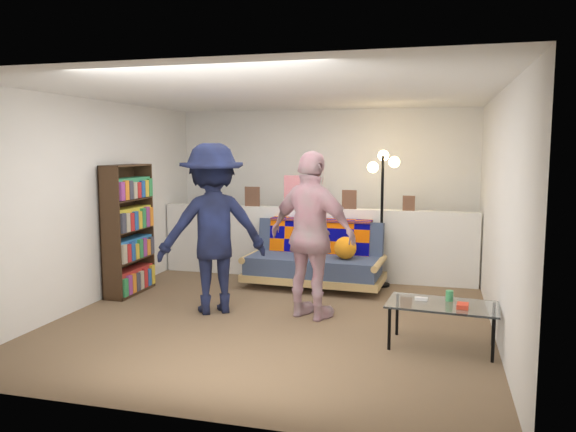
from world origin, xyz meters
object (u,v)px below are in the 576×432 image
object	(u,v)px
futon_sofa	(316,260)
person_right	(312,235)
person_left	(213,229)
floor_lamp	(383,190)
coffee_table	(443,307)
bookshelf	(128,234)

from	to	relation	value
futon_sofa	person_right	bearing A→B (deg)	-79.86
person_left	floor_lamp	bearing A→B (deg)	-167.53
coffee_table	floor_lamp	world-z (taller)	floor_lamp
floor_lamp	futon_sofa	bearing A→B (deg)	-160.15
floor_lamp	person_right	distance (m)	1.79
futon_sofa	coffee_table	bearing A→B (deg)	-50.38
coffee_table	floor_lamp	bearing A→B (deg)	109.27
person_left	person_right	size ratio (longest dim) A/B	1.04
futon_sofa	coffee_table	size ratio (longest dim) A/B	1.79
futon_sofa	person_left	size ratio (longest dim) A/B	0.98
floor_lamp	person_left	size ratio (longest dim) A/B	0.96
person_left	person_right	bearing A→B (deg)	150.05
futon_sofa	bookshelf	size ratio (longest dim) A/B	1.14
bookshelf	floor_lamp	world-z (taller)	floor_lamp
futon_sofa	person_right	distance (m)	1.48
floor_lamp	person_right	world-z (taller)	person_right
coffee_table	futon_sofa	bearing A→B (deg)	129.62
person_right	coffee_table	bearing A→B (deg)	179.10
floor_lamp	bookshelf	bearing A→B (deg)	-158.10
coffee_table	floor_lamp	size ratio (longest dim) A/B	0.57
floor_lamp	person_right	bearing A→B (deg)	-109.47
person_left	bookshelf	bearing A→B (deg)	-51.82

